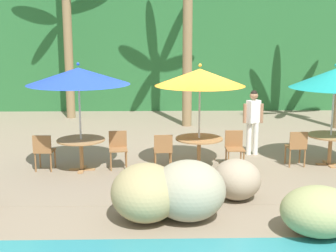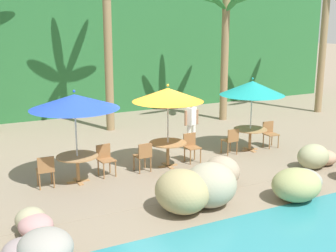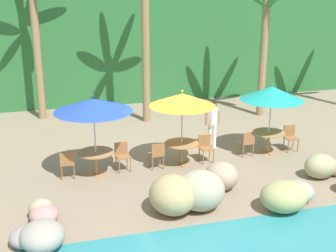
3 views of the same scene
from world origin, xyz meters
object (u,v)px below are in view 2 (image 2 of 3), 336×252
chair_teal_seaward (270,132)px  dining_table_orange (168,146)px  umbrella_teal (252,88)px  dining_table_teal (250,132)px  chair_blue_seaward (105,158)px  umbrella_blue (74,102)px  chair_teal_inland (231,139)px  waiter_in_white (191,121)px  chair_orange_inland (144,155)px  palm_tree_fourth (325,20)px  palm_tree_second (107,9)px  chair_blue_inland (46,169)px  palm_tree_third (225,29)px  umbrella_orange (168,95)px  chair_orange_seaward (191,145)px  dining_table_blue (77,160)px

chair_teal_seaward → dining_table_orange: bearing=-176.2°
umbrella_teal → dining_table_teal: bearing=-1.6°
umbrella_teal → chair_blue_seaward: bearing=-178.7°
umbrella_blue → chair_teal_seaward: 6.99m
chair_teal_inland → waiter_in_white: 1.46m
chair_orange_inland → palm_tree_fourth: 12.18m
palm_tree_second → waiter_in_white: (1.46, -3.82, -3.64)m
chair_blue_inland → dining_table_teal: (6.77, 0.35, 0.10)m
palm_tree_fourth → palm_tree_third: bearing=172.2°
umbrella_orange → waiter_in_white: size_ratio=1.45×
chair_blue_seaward → dining_table_teal: bearing=1.3°
dining_table_teal → waiter_in_white: (-1.68, 0.99, 0.37)m
umbrella_orange → chair_teal_inland: size_ratio=2.83×
chair_orange_seaward → dining_table_teal: 2.34m
umbrella_orange → waiter_in_white: 2.26m
umbrella_orange → chair_teal_seaward: bearing=3.8°
palm_tree_second → waiter_in_white: palm_tree_second is taller
umbrella_orange → chair_orange_seaward: bearing=6.5°
dining_table_blue → chair_orange_inland: 1.89m
chair_teal_seaward → palm_tree_second: bearing=130.0°
dining_table_blue → umbrella_orange: bearing=1.4°
umbrella_teal → palm_tree_fourth: size_ratio=0.37×
chair_blue_inland → chair_teal_seaward: same height
dining_table_teal → palm_tree_second: (-3.15, 4.81, 4.01)m
chair_orange_inland → palm_tree_second: 6.67m
chair_orange_inland → chair_teal_seaward: (4.88, 0.41, 0.00)m
chair_teal_seaward → palm_tree_fourth: size_ratio=0.13×
umbrella_orange → dining_table_teal: size_ratio=2.24×
palm_tree_second → dining_table_blue: bearing=-118.5°
dining_table_blue → waiter_in_white: 4.44m
chair_blue_seaward → chair_teal_seaward: same height
chair_teal_seaward → chair_orange_inland: bearing=-175.2°
chair_orange_inland → chair_teal_seaward: bearing=4.8°
dining_table_blue → chair_orange_inland: bearing=-2.1°
umbrella_teal → palm_tree_third: 5.07m
dining_table_orange → umbrella_teal: (3.19, 0.23, 1.48)m
chair_teal_inland → umbrella_orange: bearing=-177.2°
palm_tree_fourth → umbrella_teal: bearing=-151.8°
chair_blue_inland → palm_tree_second: palm_tree_second is taller
chair_blue_seaward → umbrella_teal: umbrella_teal is taller
palm_tree_second → palm_tree_fourth: bearing=-6.5°
chair_blue_inland → chair_teal_seaward: (7.63, 0.39, 0.00)m
chair_orange_seaward → dining_table_blue: bearing=-177.4°
chair_orange_inland → chair_orange_seaward: bearing=7.9°
dining_table_orange → chair_teal_seaward: chair_teal_seaward is taller
dining_table_teal → chair_teal_seaward: bearing=2.5°
umbrella_teal → chair_teal_seaward: (0.85, 0.04, -1.58)m
waiter_in_white → palm_tree_third: bearing=43.4°
palm_tree_third → palm_tree_fourth: palm_tree_fourth is taller
chair_teal_inland → palm_tree_third: (2.72, 4.47, 3.37)m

